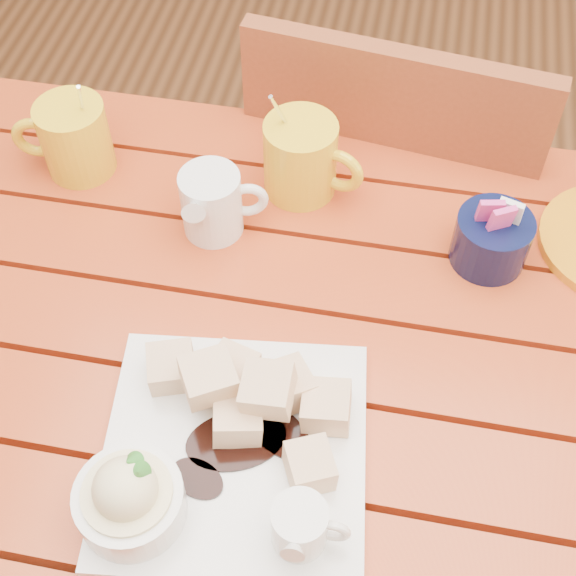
% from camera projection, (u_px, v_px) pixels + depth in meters
% --- Properties ---
extents(ground, '(5.00, 5.00, 0.00)m').
position_uv_depth(ground, '(289.00, 562.00, 1.52)').
color(ground, '#522E17').
rests_on(ground, ground).
extents(table, '(1.20, 0.79, 0.75)m').
position_uv_depth(table, '(290.00, 395.00, 1.01)').
color(table, '#A42B15').
rests_on(table, ground).
extents(dessert_plate, '(0.30, 0.30, 0.11)m').
position_uv_depth(dessert_plate, '(213.00, 457.00, 0.81)').
color(dessert_plate, white).
rests_on(dessert_plate, table).
extents(coffee_mug_left, '(0.13, 0.09, 0.15)m').
position_uv_depth(coffee_mug_left, '(73.00, 137.00, 1.06)').
color(coffee_mug_left, yellow).
rests_on(coffee_mug_left, table).
extents(coffee_mug_right, '(0.13, 0.10, 0.16)m').
position_uv_depth(coffee_mug_right, '(303.00, 157.00, 1.03)').
color(coffee_mug_right, yellow).
rests_on(coffee_mug_right, table).
extents(cream_pitcher, '(0.11, 0.09, 0.09)m').
position_uv_depth(cream_pitcher, '(213.00, 203.00, 0.99)').
color(cream_pitcher, white).
rests_on(cream_pitcher, table).
extents(sugar_caddy, '(0.09, 0.09, 0.10)m').
position_uv_depth(sugar_caddy, '(492.00, 239.00, 0.97)').
color(sugar_caddy, black).
rests_on(sugar_caddy, table).
extents(chair_far, '(0.48, 0.48, 0.90)m').
position_uv_depth(chair_far, '(390.00, 205.00, 1.39)').
color(chair_far, brown).
rests_on(chair_far, ground).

